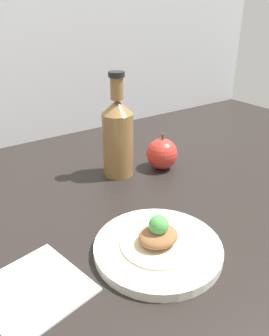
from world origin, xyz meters
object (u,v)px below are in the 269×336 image
apple (162,154)px  plated_food (158,236)px  cider_bottle (118,136)px  plate (158,247)px

apple → plated_food: bearing=-130.0°
apple → cider_bottle: bearing=161.5°
plate → apple: size_ratio=2.30×
plate → plated_food: (0.00, 0.00, 2.36)cm
plate → apple: (22.13, 26.34, 3.09)cm
cider_bottle → apple: bearing=-18.5°
plated_food → apple: (22.13, 26.34, 0.73)cm
plate → apple: 34.54cm
plate → plated_food: plated_food is taller
plated_food → cider_bottle: cider_bottle is taller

